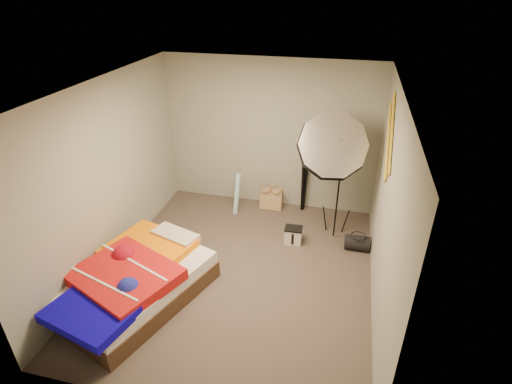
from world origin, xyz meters
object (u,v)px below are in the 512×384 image
(wrapping_roll, at_px, (237,194))
(photo_umbrella, at_px, (332,147))
(tote_bag, at_px, (271,199))
(camera_case, at_px, (293,236))
(bed, at_px, (133,281))
(camera_tripod, at_px, (305,166))
(duffel_bag, at_px, (357,243))

(wrapping_roll, xyz_separation_m, photo_umbrella, (1.50, -0.35, 1.13))
(tote_bag, height_order, camera_case, tote_bag)
(bed, bearing_deg, camera_tripod, 56.35)
(photo_umbrella, bearing_deg, camera_tripod, 121.05)
(photo_umbrella, bearing_deg, wrapping_roll, 166.68)
(wrapping_roll, bearing_deg, camera_case, -31.22)
(duffel_bag, bearing_deg, photo_umbrella, 155.02)
(photo_umbrella, bearing_deg, duffel_bag, -24.62)
(tote_bag, bearing_deg, camera_case, -58.84)
(wrapping_roll, xyz_separation_m, camera_case, (1.06, -0.64, -0.23))
(bed, distance_m, camera_tripod, 3.20)
(duffel_bag, xyz_separation_m, photo_umbrella, (-0.50, 0.23, 1.37))
(wrapping_roll, bearing_deg, duffel_bag, -16.31)
(wrapping_roll, xyz_separation_m, duffel_bag, (2.00, -0.59, -0.24))
(wrapping_roll, bearing_deg, tote_bag, 26.02)
(tote_bag, xyz_separation_m, camera_tripod, (0.53, 0.10, 0.63))
(camera_tripod, bearing_deg, duffel_bag, -45.32)
(duffel_bag, bearing_deg, wrapping_roll, 163.33)
(wrapping_roll, height_order, camera_tripod, camera_tripod)
(camera_case, relative_size, camera_tripod, 0.17)
(duffel_bag, xyz_separation_m, camera_tripod, (-0.93, 0.95, 0.71))
(tote_bag, xyz_separation_m, wrapping_roll, (-0.54, -0.26, 0.16))
(tote_bag, relative_size, camera_case, 1.54)
(duffel_bag, distance_m, camera_tripod, 1.51)
(camera_case, bearing_deg, tote_bag, 118.61)
(camera_case, xyz_separation_m, camera_tripod, (0.00, 1.00, 0.70))
(camera_tripod, bearing_deg, photo_umbrella, -58.95)
(camera_tripod, bearing_deg, tote_bag, -169.55)
(tote_bag, height_order, bed, bed)
(duffel_bag, distance_m, photo_umbrella, 1.48)
(tote_bag, relative_size, camera_tripod, 0.26)
(tote_bag, distance_m, wrapping_roll, 0.62)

